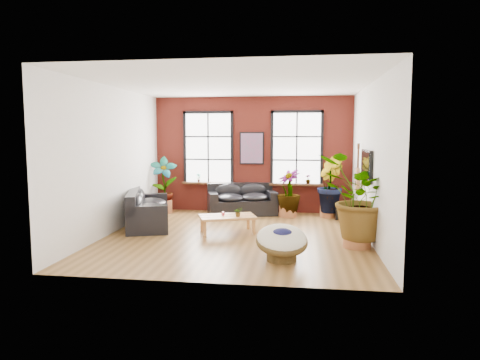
% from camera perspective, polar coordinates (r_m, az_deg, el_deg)
% --- Properties ---
extents(room, '(6.04, 6.54, 3.54)m').
position_cam_1_polar(room, '(9.98, -0.36, 2.56)').
color(room, brown).
rests_on(room, ground).
extents(sofa_back, '(2.18, 1.51, 0.91)m').
position_cam_1_polar(sofa_back, '(12.72, 0.23, -2.74)').
color(sofa_back, black).
rests_on(sofa_back, ground).
extents(sofa_left, '(1.66, 2.53, 0.93)m').
position_cam_1_polar(sofa_left, '(11.34, -12.43, -3.91)').
color(sofa_left, black).
rests_on(sofa_left, ground).
extents(coffee_table, '(1.49, 1.15, 0.51)m').
position_cam_1_polar(coffee_table, '(10.30, -1.70, -5.04)').
color(coffee_table, '#C08245').
rests_on(coffee_table, ground).
extents(papasan_chair, '(1.13, 1.14, 0.73)m').
position_cam_1_polar(papasan_chair, '(8.10, 5.60, -8.10)').
color(papasan_chair, brown).
rests_on(papasan_chair, ground).
extents(poster, '(0.74, 0.06, 0.98)m').
position_cam_1_polar(poster, '(12.97, 1.58, 4.26)').
color(poster, black).
rests_on(poster, room).
extents(tv_wall_unit, '(0.13, 1.86, 1.20)m').
position_cam_1_polar(tv_wall_unit, '(10.44, 16.15, 1.36)').
color(tv_wall_unit, black).
rests_on(tv_wall_unit, room).
extents(media_box, '(0.54, 0.45, 0.45)m').
position_cam_1_polar(media_box, '(12.37, 13.80, -4.04)').
color(media_box, black).
rests_on(media_box, ground).
extents(pot_back_left, '(0.64, 0.64, 0.39)m').
position_cam_1_polar(pot_back_left, '(13.17, -10.17, -3.50)').
color(pot_back_left, '#A55E36').
rests_on(pot_back_left, ground).
extents(pot_back_right, '(0.55, 0.55, 0.35)m').
position_cam_1_polar(pot_back_right, '(12.54, 11.70, -4.08)').
color(pot_back_right, '#A55E36').
rests_on(pot_back_right, ground).
extents(pot_right_wall, '(0.60, 0.60, 0.42)m').
position_cam_1_polar(pot_right_wall, '(9.36, 15.34, -7.38)').
color(pot_right_wall, '#A55E36').
rests_on(pot_right_wall, ground).
extents(pot_mid, '(0.60, 0.60, 0.36)m').
position_cam_1_polar(pot_mid, '(12.43, 6.39, -4.06)').
color(pot_mid, '#A55E36').
rests_on(pot_mid, ground).
extents(floor_plant_back_left, '(0.94, 0.76, 1.55)m').
position_cam_1_polar(floor_plant_back_left, '(13.10, -10.15, -0.31)').
color(floor_plant_back_left, '#1D5516').
rests_on(floor_plant_back_left, ground).
extents(floor_plant_back_right, '(0.85, 0.98, 1.58)m').
position_cam_1_polar(floor_plant_back_right, '(12.46, 11.77, -0.60)').
color(floor_plant_back_right, '#1D5516').
rests_on(floor_plant_back_right, ground).
extents(floor_plant_right_wall, '(2.13, 2.12, 1.79)m').
position_cam_1_polar(floor_plant_right_wall, '(9.19, 15.72, -2.29)').
color(floor_plant_right_wall, '#1D5516').
rests_on(floor_plant_right_wall, ground).
extents(floor_plant_mid, '(0.97, 0.97, 1.22)m').
position_cam_1_polar(floor_plant_mid, '(12.34, 6.49, -1.46)').
color(floor_plant_mid, '#1D5516').
rests_on(floor_plant_mid, ground).
extents(table_plant, '(0.25, 0.24, 0.22)m').
position_cam_1_polar(table_plant, '(10.15, -0.25, -4.28)').
color(table_plant, '#1D5516').
rests_on(table_plant, coffee_table).
extents(sill_plant_left, '(0.17, 0.17, 0.27)m').
position_cam_1_polar(sill_plant_left, '(13.27, -5.56, 0.31)').
color(sill_plant_left, '#1D5516').
rests_on(sill_plant_left, room).
extents(sill_plant_right, '(0.19, 0.19, 0.27)m').
position_cam_1_polar(sill_plant_right, '(12.91, 9.06, 0.10)').
color(sill_plant_right, '#1D5516').
rests_on(sill_plant_right, room).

